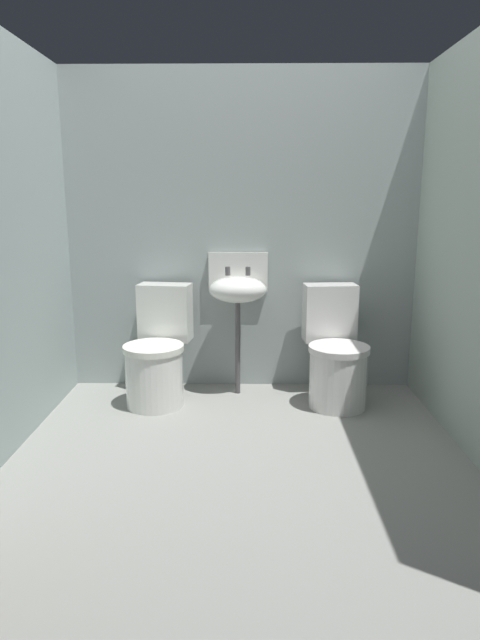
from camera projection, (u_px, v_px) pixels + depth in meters
ground_plane at (239, 467)px, 2.94m from camera, size 2.87×2.85×0.08m
wall_back at (242, 233)px, 3.93m from camera, size 2.87×0.10×2.24m
toilet_left at (158, 356)px, 3.73m from camera, size 0.45×0.64×0.78m
toilet_right at (335, 357)px, 3.71m from camera, size 0.43×0.62×0.78m
sink at (238, 288)px, 3.81m from camera, size 0.42×0.35×0.99m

